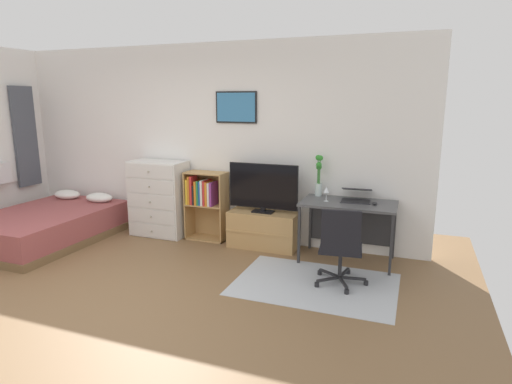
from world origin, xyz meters
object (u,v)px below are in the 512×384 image
bookshelf (204,199)px  television (263,188)px  dresser (159,198)px  tv_stand (263,230)px  laptop (356,196)px  bamboo_vase (319,176)px  bed (47,225)px  desk (349,211)px  computer_mouse (375,203)px  wine_glass (326,190)px  office_chair (341,245)px

bookshelf → television: size_ratio=1.02×
dresser → tv_stand: dresser is taller
bookshelf → laptop: size_ratio=2.40×
bamboo_vase → bed: bearing=-165.9°
desk → bamboo_vase: size_ratio=2.13×
bed → laptop: 4.26m
bookshelf → bamboo_vase: (1.60, 0.07, 0.42)m
dresser → desk: dresser is taller
bookshelf → computer_mouse: bearing=-4.2°
bed → wine_glass: bearing=9.8°
computer_mouse → wine_glass: wine_glass is taller
tv_stand → wine_glass: bearing=-10.3°
laptop → computer_mouse: 0.27m
dresser → tv_stand: (1.61, 0.02, -0.30)m
tv_stand → bamboo_vase: (0.70, 0.11, 0.76)m
tv_stand → bamboo_vase: 1.04m
television → bookshelf: bearing=175.7°
office_chair → bamboo_vase: bamboo_vase is taller
office_chair → television: bearing=136.4°
bed → bamboo_vase: (3.65, 0.92, 0.78)m
laptop → wine_glass: (-0.34, -0.17, 0.07)m
bed → bookshelf: bookshelf is taller
bed → office_chair: (4.12, -0.08, 0.24)m
desk → laptop: 0.21m
bookshelf → desk: bookshelf is taller
bed → computer_mouse: (4.37, 0.68, 0.54)m
computer_mouse → wine_glass: (-0.57, -0.03, 0.12)m
bed → computer_mouse: size_ratio=19.43×
wine_glass → computer_mouse: bearing=3.1°
television → computer_mouse: 1.43m
tv_stand → bamboo_vase: size_ratio=1.76×
office_chair → bamboo_vase: bearing=108.0°
television → wine_glass: television is taller
bamboo_vase → desk: bearing=-19.1°
bookshelf → computer_mouse: 2.34m
bed → laptop: bearing=11.3°
tv_stand → television: 0.57m
bookshelf → wine_glass: (1.76, -0.20, 0.29)m
bookshelf → desk: 2.02m
desk → dresser: bearing=179.6°
wine_glass → desk: bearing=24.4°
office_chair → bookshelf: bearing=148.6°
bookshelf → bamboo_vase: bamboo_vase is taller
laptop → wine_glass: wine_glass is taller
tv_stand → wine_glass: (0.86, -0.16, 0.63)m
tv_stand → computer_mouse: (1.43, -0.13, 0.51)m
bamboo_vase → wine_glass: 0.34m
bookshelf → office_chair: bearing=-24.3°
bamboo_vase → wine_glass: (0.16, -0.27, -0.13)m
tv_stand → dresser: bearing=-179.5°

